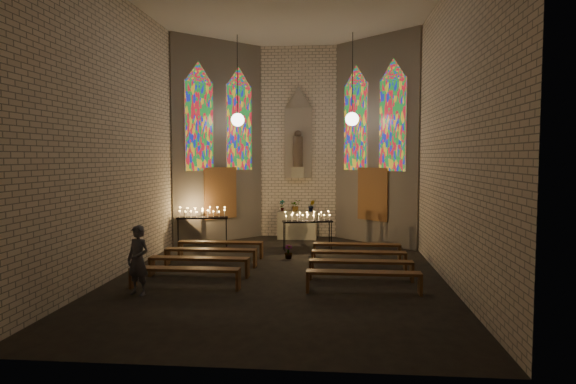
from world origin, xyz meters
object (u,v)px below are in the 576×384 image
at_px(altar, 297,225).
at_px(votive_stand_right, 307,219).
at_px(votive_stand_left, 202,215).
at_px(aisle_flower_pot, 288,252).
at_px(visitor, 138,260).

distance_m(altar, votive_stand_right, 2.32).
bearing_deg(votive_stand_left, aisle_flower_pot, -42.32).
relative_size(altar, votive_stand_left, 0.82).
distance_m(votive_stand_left, votive_stand_right, 3.51).
height_order(altar, aisle_flower_pot, altar).
bearing_deg(visitor, votive_stand_right, 80.88).
bearing_deg(visitor, altar, 91.61).
bearing_deg(visitor, aisle_flower_pot, 76.98).
bearing_deg(altar, votive_stand_left, -147.77).
xyz_separation_m(altar, aisle_flower_pot, (0.02, -3.68, -0.29)).
height_order(altar, votive_stand_right, votive_stand_right).
xyz_separation_m(altar, votive_stand_right, (0.49, -2.21, 0.50)).
xyz_separation_m(votive_stand_left, visitor, (0.15, -5.94, -0.30)).
xyz_separation_m(votive_stand_left, votive_stand_right, (3.49, -0.32, -0.05)).
height_order(aisle_flower_pot, visitor, visitor).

